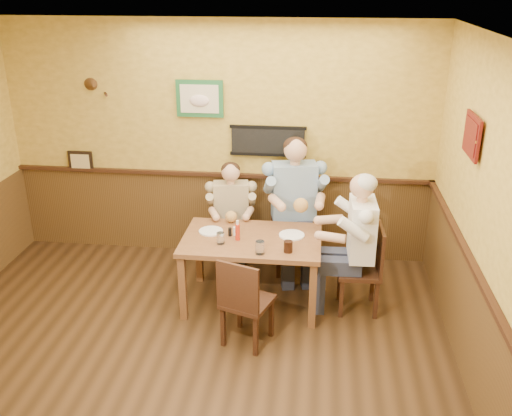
{
  "coord_description": "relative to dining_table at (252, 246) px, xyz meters",
  "views": [
    {
      "loc": [
        1.18,
        -3.85,
        3.22
      ],
      "look_at": [
        0.58,
        1.28,
        1.1
      ],
      "focal_mm": 40.0,
      "sensor_mm": 36.0,
      "label": 1
    }
  ],
  "objects": [
    {
      "name": "room",
      "position": [
        -0.39,
        -1.16,
        1.03
      ],
      "size": [
        5.02,
        5.03,
        2.81
      ],
      "color": "black",
      "rests_on": "ground"
    },
    {
      "name": "dining_table",
      "position": [
        0.0,
        0.0,
        0.0
      ],
      "size": [
        1.4,
        0.9,
        0.75
      ],
      "color": "brown",
      "rests_on": "ground"
    },
    {
      "name": "chair_back_left",
      "position": [
        -0.33,
        0.76,
        -0.25
      ],
      "size": [
        0.43,
        0.43,
        0.81
      ],
      "primitive_type": null,
      "rotation": [
        0.0,
        0.0,
        0.15
      ],
      "color": "#3D2213",
      "rests_on": "ground"
    },
    {
      "name": "chair_back_right",
      "position": [
        0.38,
        0.78,
        -0.16
      ],
      "size": [
        0.55,
        0.55,
        1.0
      ],
      "primitive_type": null,
      "rotation": [
        0.0,
        0.0,
        0.2
      ],
      "color": "#3D2213",
      "rests_on": "ground"
    },
    {
      "name": "chair_right_end",
      "position": [
        1.09,
        0.0,
        -0.2
      ],
      "size": [
        0.44,
        0.44,
        0.92
      ],
      "primitive_type": null,
      "rotation": [
        0.0,
        0.0,
        -1.53
      ],
      "color": "#3D2213",
      "rests_on": "ground"
    },
    {
      "name": "chair_near_side",
      "position": [
        0.04,
        -0.69,
        -0.21
      ],
      "size": [
        0.53,
        0.53,
        0.9
      ],
      "primitive_type": null,
      "rotation": [
        0.0,
        0.0,
        2.8
      ],
      "color": "#3D2213",
      "rests_on": "ground"
    },
    {
      "name": "diner_tan_shirt",
      "position": [
        -0.33,
        0.76,
        -0.08
      ],
      "size": [
        0.61,
        0.61,
        1.16
      ],
      "primitive_type": null,
      "rotation": [
        0.0,
        0.0,
        0.15
      ],
      "color": "tan",
      "rests_on": "ground"
    },
    {
      "name": "diner_blue_polo",
      "position": [
        0.38,
        0.78,
        0.06
      ],
      "size": [
        0.78,
        0.78,
        1.43
      ],
      "primitive_type": null,
      "rotation": [
        0.0,
        0.0,
        0.2
      ],
      "color": "#7D9BBB",
      "rests_on": "ground"
    },
    {
      "name": "diner_white_elder",
      "position": [
        1.09,
        0.0,
        0.0
      ],
      "size": [
        0.63,
        0.63,
        1.32
      ],
      "primitive_type": null,
      "rotation": [
        0.0,
        0.0,
        -1.53
      ],
      "color": "white",
      "rests_on": "ground"
    },
    {
      "name": "water_glass_left",
      "position": [
        -0.29,
        -0.17,
        0.15
      ],
      "size": [
        0.09,
        0.09,
        0.12
      ],
      "primitive_type": "cylinder",
      "rotation": [
        0.0,
        0.0,
        0.13
      ],
      "color": "white",
      "rests_on": "dining_table"
    },
    {
      "name": "water_glass_mid",
      "position": [
        0.12,
        -0.34,
        0.16
      ],
      "size": [
        0.1,
        0.1,
        0.13
      ],
      "primitive_type": "cylinder",
      "rotation": [
        0.0,
        0.0,
        0.13
      ],
      "color": "white",
      "rests_on": "dining_table"
    },
    {
      "name": "cola_tumbler",
      "position": [
        0.39,
        -0.27,
        0.15
      ],
      "size": [
        0.09,
        0.09,
        0.11
      ],
      "primitive_type": "cylinder",
      "rotation": [
        0.0,
        0.0,
        -0.02
      ],
      "color": "black",
      "rests_on": "dining_table"
    },
    {
      "name": "hot_sauce_bottle",
      "position": [
        -0.13,
        -0.06,
        0.19
      ],
      "size": [
        0.05,
        0.05,
        0.19
      ],
      "primitive_type": "cylinder",
      "rotation": [
        0.0,
        0.0,
        -0.17
      ],
      "color": "red",
      "rests_on": "dining_table"
    },
    {
      "name": "salt_shaker",
      "position": [
        -0.18,
        0.04,
        0.14
      ],
      "size": [
        0.04,
        0.04,
        0.09
      ],
      "primitive_type": "cylinder",
      "rotation": [
        0.0,
        0.0,
        -0.14
      ],
      "color": "white",
      "rests_on": "dining_table"
    },
    {
      "name": "pepper_shaker",
      "position": [
        -0.23,
        0.02,
        0.14
      ],
      "size": [
        0.04,
        0.04,
        0.09
      ],
      "primitive_type": "cylinder",
      "rotation": [
        0.0,
        0.0,
        0.08
      ],
      "color": "black",
      "rests_on": "dining_table"
    },
    {
      "name": "plate_far_left",
      "position": [
        -0.44,
        0.1,
        0.1
      ],
      "size": [
        0.32,
        0.32,
        0.02
      ],
      "primitive_type": "cylinder",
      "rotation": [
        0.0,
        0.0,
        -0.35
      ],
      "color": "white",
      "rests_on": "dining_table"
    },
    {
      "name": "plate_far_right",
      "position": [
        0.4,
        0.1,
        0.1
      ],
      "size": [
        0.29,
        0.29,
        0.02
      ],
      "primitive_type": "cylinder",
      "rotation": [
        0.0,
        0.0,
        0.14
      ],
      "color": "white",
      "rests_on": "dining_table"
    }
  ]
}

